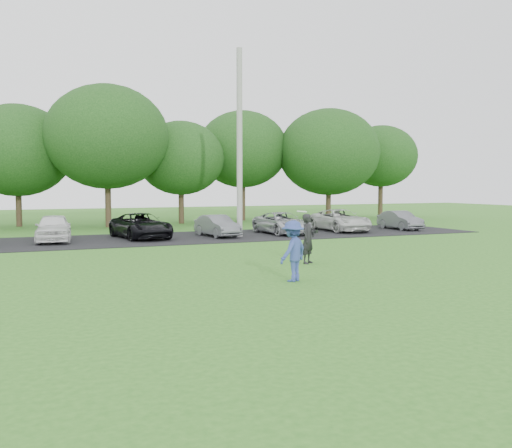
{
  "coord_description": "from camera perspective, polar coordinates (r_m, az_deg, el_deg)",
  "views": [
    {
      "loc": [
        -7.51,
        -13.85,
        2.62
      ],
      "look_at": [
        0.0,
        3.5,
        1.3
      ],
      "focal_mm": 40.0,
      "sensor_mm": 36.0,
      "label": 1
    }
  ],
  "objects": [
    {
      "name": "camera_bystander",
      "position": [
        18.89,
        5.23,
        -1.47
      ],
      "size": [
        0.72,
        0.68,
        1.65
      ],
      "color": "black",
      "rests_on": "ground"
    },
    {
      "name": "parking_lot",
      "position": [
        28.0,
        -7.75,
        -1.38
      ],
      "size": [
        32.0,
        6.5,
        0.03
      ],
      "primitive_type": "cube",
      "color": "black",
      "rests_on": "ground"
    },
    {
      "name": "ground",
      "position": [
        15.97,
        5.02,
        -5.46
      ],
      "size": [
        100.0,
        100.0,
        0.0
      ],
      "primitive_type": "plane",
      "color": "#2E6B1E",
      "rests_on": "ground"
    },
    {
      "name": "frisbee_player",
      "position": [
        15.41,
        3.71,
        -2.7
      ],
      "size": [
        1.23,
        1.08,
        1.94
      ],
      "color": "#32448E",
      "rests_on": "ground"
    },
    {
      "name": "utility_pole",
      "position": [
        28.34,
        -1.66,
        8.06
      ],
      "size": [
        0.28,
        0.28,
        9.26
      ],
      "primitive_type": "cylinder",
      "color": "#9C9C97",
      "rests_on": "ground"
    },
    {
      "name": "tree_row",
      "position": [
        37.78,
        -9.62,
        7.41
      ],
      "size": [
        42.39,
        9.85,
        8.64
      ],
      "color": "#38281C",
      "rests_on": "ground"
    },
    {
      "name": "parked_cars",
      "position": [
        27.78,
        -9.21,
        -0.19
      ],
      "size": [
        27.85,
        5.08,
        1.25
      ],
      "color": "black",
      "rests_on": "parking_lot"
    }
  ]
}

